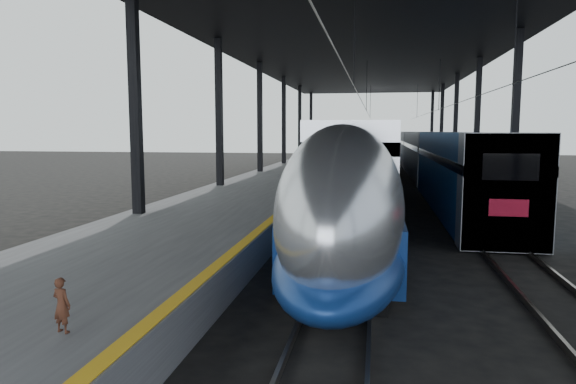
# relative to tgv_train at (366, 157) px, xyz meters

# --- Properties ---
(ground) EXTENTS (160.00, 160.00, 0.00)m
(ground) POSITION_rel_tgv_train_xyz_m (-2.00, -27.20, -2.02)
(ground) COLOR black
(ground) RESTS_ON ground
(platform) EXTENTS (6.00, 80.00, 1.00)m
(platform) POSITION_rel_tgv_train_xyz_m (-5.50, -7.20, -1.52)
(platform) COLOR #4C4C4F
(platform) RESTS_ON ground
(yellow_strip) EXTENTS (0.30, 80.00, 0.01)m
(yellow_strip) POSITION_rel_tgv_train_xyz_m (-2.70, -7.20, -1.02)
(yellow_strip) COLOR gold
(yellow_strip) RESTS_ON platform
(rails) EXTENTS (6.52, 80.00, 0.16)m
(rails) POSITION_rel_tgv_train_xyz_m (2.50, -7.20, -1.94)
(rails) COLOR slate
(rails) RESTS_ON ground
(canopy) EXTENTS (18.00, 75.00, 9.47)m
(canopy) POSITION_rel_tgv_train_xyz_m (-0.10, -7.20, 7.09)
(canopy) COLOR black
(canopy) RESTS_ON ground
(tgv_train) EXTENTS (3.02, 65.20, 4.33)m
(tgv_train) POSITION_rel_tgv_train_xyz_m (0.00, 0.00, 0.00)
(tgv_train) COLOR silver
(tgv_train) RESTS_ON ground
(second_train) EXTENTS (2.87, 56.05, 3.96)m
(second_train) POSITION_rel_tgv_train_xyz_m (5.00, 4.88, -0.02)
(second_train) COLOR navy
(second_train) RESTS_ON ground
(child) EXTENTS (0.35, 0.27, 0.85)m
(child) POSITION_rel_tgv_train_xyz_m (-3.81, -32.94, -0.60)
(child) COLOR #452317
(child) RESTS_ON platform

